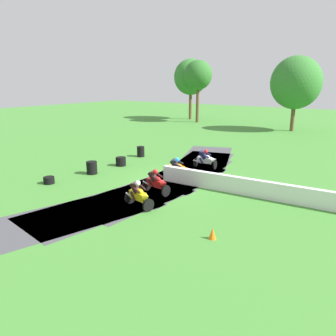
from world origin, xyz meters
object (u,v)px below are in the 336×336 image
at_px(motorcycle_lead_yellow, 139,195).
at_px(motorcycle_chase_red, 156,182).
at_px(tire_stack_mid_b, 121,161).
at_px(motorcycle_fourth_white, 206,159).
at_px(tire_stack_mid_a, 92,168).
at_px(tire_stack_far, 141,152).
at_px(tire_stack_near, 49,180).
at_px(traffic_cone, 212,233).
at_px(motorcycle_trailing_orange, 178,168).

distance_m(motorcycle_lead_yellow, motorcycle_chase_red, 2.10).
bearing_deg(tire_stack_mid_b, motorcycle_fourth_white, 27.12).
distance_m(tire_stack_mid_a, tire_stack_mid_b, 2.61).
height_order(motorcycle_fourth_white, tire_stack_far, motorcycle_fourth_white).
bearing_deg(tire_stack_near, motorcycle_lead_yellow, -0.14).
distance_m(motorcycle_lead_yellow, tire_stack_near, 6.70).
relative_size(motorcycle_chase_red, motorcycle_fourth_white, 1.01).
distance_m(motorcycle_chase_red, motorcycle_fourth_white, 6.11).
distance_m(tire_stack_mid_a, traffic_cone, 11.08).
height_order(tire_stack_near, tire_stack_far, tire_stack_far).
xyz_separation_m(motorcycle_chase_red, motorcycle_fourth_white, (-0.39, 6.10, -0.02)).
distance_m(motorcycle_lead_yellow, motorcycle_fourth_white, 8.18).
distance_m(tire_stack_mid_b, traffic_cone, 12.13).
bearing_deg(traffic_cone, tire_stack_mid_b, 148.57).
distance_m(motorcycle_chase_red, tire_stack_near, 6.50).
xyz_separation_m(motorcycle_fourth_white, tire_stack_mid_a, (-5.29, -5.27, -0.24)).
xyz_separation_m(motorcycle_trailing_orange, tire_stack_far, (-5.63, 3.42, -0.24)).
height_order(motorcycle_fourth_white, tire_stack_mid_a, motorcycle_fourth_white).
relative_size(motorcycle_lead_yellow, tire_stack_mid_b, 2.42).
bearing_deg(motorcycle_chase_red, tire_stack_far, 134.20).
distance_m(motorcycle_lead_yellow, motorcycle_trailing_orange, 5.19).
bearing_deg(traffic_cone, tire_stack_mid_a, 160.36).
bearing_deg(motorcycle_trailing_orange, tire_stack_far, 148.74).
bearing_deg(tire_stack_mid_a, motorcycle_trailing_orange, 23.59).
relative_size(tire_stack_mid_b, tire_stack_far, 0.88).
bearing_deg(motorcycle_lead_yellow, tire_stack_mid_b, 138.20).
xyz_separation_m(motorcycle_lead_yellow, traffic_cone, (4.24, -0.86, -0.44)).
height_order(motorcycle_lead_yellow, tire_stack_near, motorcycle_lead_yellow).
xyz_separation_m(motorcycle_fourth_white, tire_stack_far, (-5.88, 0.35, -0.24)).
distance_m(motorcycle_chase_red, tire_stack_mid_a, 5.75).
height_order(tire_stack_mid_a, traffic_cone, tire_stack_mid_a).
relative_size(motorcycle_lead_yellow, motorcycle_trailing_orange, 1.01).
bearing_deg(tire_stack_mid_a, motorcycle_lead_yellow, -24.80).
bearing_deg(motorcycle_fourth_white, motorcycle_trailing_orange, -94.71).
height_order(tire_stack_near, tire_stack_mid_b, tire_stack_mid_b).
bearing_deg(tire_stack_mid_b, motorcycle_lead_yellow, -41.80).
distance_m(motorcycle_chase_red, traffic_cone, 5.58).
bearing_deg(traffic_cone, motorcycle_chase_red, 148.68).
bearing_deg(tire_stack_mid_b, traffic_cone, -31.43).
relative_size(tire_stack_near, tire_stack_mid_b, 0.88).
bearing_deg(tire_stack_near, tire_stack_mid_a, 80.31).
relative_size(motorcycle_chase_red, tire_stack_mid_a, 2.13).
bearing_deg(motorcycle_lead_yellow, tire_stack_near, 179.86).
relative_size(motorcycle_fourth_white, tire_stack_mid_b, 2.40).
distance_m(motorcycle_lead_yellow, tire_stack_far, 10.86).
xyz_separation_m(motorcycle_lead_yellow, tire_stack_far, (-6.78, 8.48, -0.26)).
height_order(tire_stack_mid_b, traffic_cone, tire_stack_mid_b).
height_order(motorcycle_trailing_orange, tire_stack_mid_b, motorcycle_trailing_orange).
xyz_separation_m(motorcycle_chase_red, tire_stack_far, (-6.27, 6.45, -0.26)).
relative_size(motorcycle_trailing_orange, traffic_cone, 3.83).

